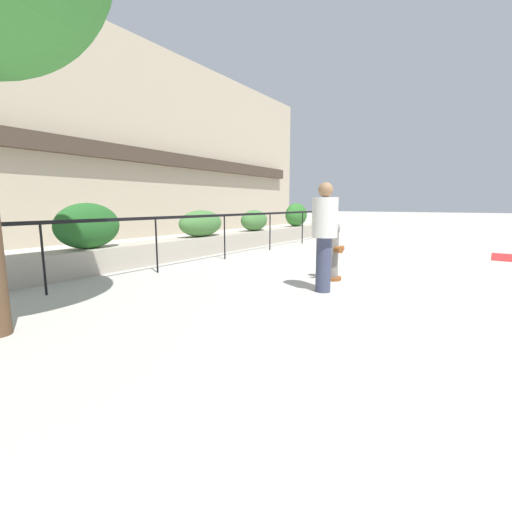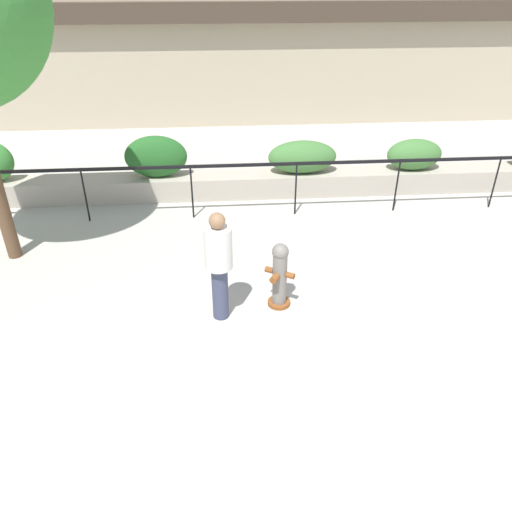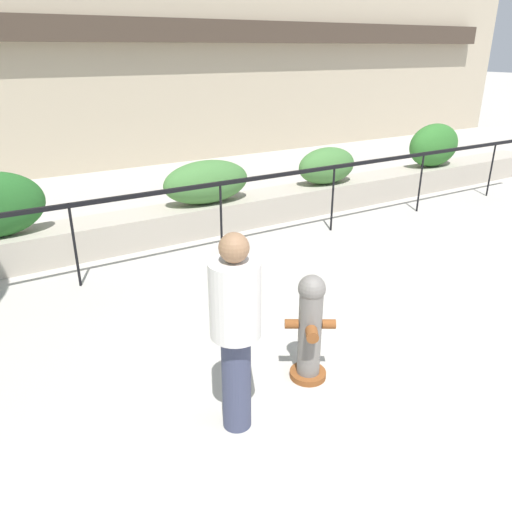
# 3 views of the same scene
# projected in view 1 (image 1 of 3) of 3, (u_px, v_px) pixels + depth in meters

# --- Properties ---
(ground_plane) EXTENTS (120.00, 120.00, 0.00)m
(ground_plane) POSITION_uv_depth(u_px,v_px,m) (439.00, 284.00, 6.00)
(ground_plane) COLOR #B2ADA3
(building_facade) EXTENTS (30.00, 1.36, 8.00)m
(building_facade) POSITION_uv_depth(u_px,v_px,m) (71.00, 131.00, 12.19)
(building_facade) COLOR tan
(building_facade) RESTS_ON ground
(planter_wall_low) EXTENTS (18.00, 0.70, 0.50)m
(planter_wall_low) POSITION_uv_depth(u_px,v_px,m) (194.00, 246.00, 9.36)
(planter_wall_low) COLOR #ADA393
(planter_wall_low) RESTS_ON ground
(fence_railing_segment) EXTENTS (15.00, 0.05, 1.15)m
(fence_railing_segment) POSITION_uv_depth(u_px,v_px,m) (224.00, 219.00, 8.63)
(fence_railing_segment) COLOR black
(fence_railing_segment) RESTS_ON ground
(hedge_bush_1) EXTENTS (1.36, 0.57, 0.92)m
(hedge_bush_1) POSITION_uv_depth(u_px,v_px,m) (88.00, 226.00, 6.88)
(hedge_bush_1) COLOR #235B23
(hedge_bush_1) RESTS_ON planter_wall_low
(hedge_bush_2) EXTENTS (1.54, 0.69, 0.73)m
(hedge_bush_2) POSITION_uv_depth(u_px,v_px,m) (201.00, 223.00, 9.51)
(hedge_bush_2) COLOR #427538
(hedge_bush_2) RESTS_ON planter_wall_low
(hedge_bush_3) EXTENTS (1.26, 0.65, 0.70)m
(hedge_bush_3) POSITION_uv_depth(u_px,v_px,m) (254.00, 220.00, 11.60)
(hedge_bush_3) COLOR #427538
(hedge_bush_3) RESTS_ON planter_wall_low
(hedge_bush_4) EXTENTS (1.34, 0.70, 0.94)m
(hedge_bush_4) POSITION_uv_depth(u_px,v_px,m) (296.00, 215.00, 14.01)
(hedge_bush_4) COLOR #2D6B28
(hedge_bush_4) RESTS_ON planter_wall_low
(fire_hydrant) EXTENTS (0.48, 0.48, 1.08)m
(fire_hydrant) POSITION_uv_depth(u_px,v_px,m) (333.00, 250.00, 6.30)
(fire_hydrant) COLOR brown
(fire_hydrant) RESTS_ON ground
(pedestrian) EXTENTS (0.56, 0.56, 1.73)m
(pedestrian) POSITION_uv_depth(u_px,v_px,m) (324.00, 230.00, 5.37)
(pedestrian) COLOR #383D56
(pedestrian) RESTS_ON ground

